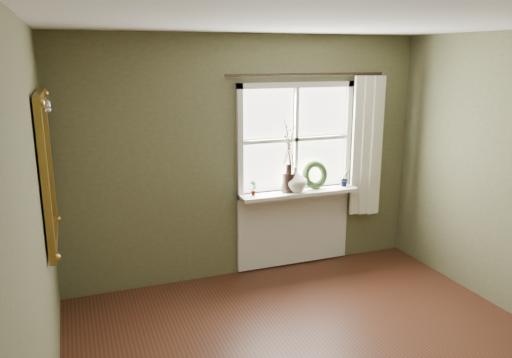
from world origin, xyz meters
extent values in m
plane|color=silver|center=(0.00, 0.00, 2.60)|extent=(4.50, 4.50, 0.00)
cube|color=brown|center=(0.00, 2.30, 1.30)|extent=(4.00, 0.10, 2.60)
cube|color=brown|center=(-2.05, 0.00, 1.30)|extent=(0.10, 4.50, 2.60)
cube|color=silver|center=(0.55, 2.22, 0.89)|extent=(1.36, 0.06, 0.06)
cube|color=silver|center=(0.55, 2.22, 2.07)|extent=(1.36, 0.06, 0.06)
cube|color=silver|center=(-0.10, 2.22, 1.48)|extent=(0.06, 0.06, 1.24)
cube|color=silver|center=(1.20, 2.22, 1.48)|extent=(0.06, 0.06, 1.24)
cube|color=silver|center=(0.55, 2.22, 1.48)|extent=(1.24, 0.05, 0.04)
cube|color=silver|center=(0.55, 2.22, 1.48)|extent=(0.04, 0.05, 1.12)
cube|color=white|center=(0.23, 2.25, 1.77)|extent=(0.59, 0.01, 0.53)
cube|color=white|center=(0.88, 2.25, 1.77)|extent=(0.59, 0.01, 0.53)
cube|color=white|center=(0.23, 2.25, 1.19)|extent=(0.59, 0.01, 0.53)
cube|color=white|center=(0.88, 2.25, 1.19)|extent=(0.59, 0.01, 0.53)
cube|color=silver|center=(0.55, 2.12, 0.90)|extent=(1.36, 0.26, 0.04)
cube|color=silver|center=(0.55, 2.23, 0.46)|extent=(1.36, 0.04, 0.88)
cylinder|color=black|center=(0.42, 2.12, 1.03)|extent=(0.19, 0.19, 0.22)
imported|color=silver|center=(0.50, 2.12, 1.06)|extent=(0.27, 0.27, 0.27)
torus|color=#2C441E|center=(0.76, 2.16, 1.04)|extent=(0.33, 0.18, 0.33)
imported|color=#2C441E|center=(0.01, 2.12, 1.00)|extent=(0.11, 0.09, 0.17)
imported|color=#2C441E|center=(1.13, 2.12, 1.01)|extent=(0.12, 0.10, 0.18)
cube|color=silver|center=(1.39, 2.13, 1.37)|extent=(0.36, 0.12, 1.59)
cylinder|color=black|center=(0.65, 2.17, 2.18)|extent=(1.84, 0.03, 0.03)
cube|color=white|center=(-1.97, 1.41, 1.52)|extent=(0.02, 0.83, 1.02)
cube|color=olive|center=(-1.96, 1.41, 2.07)|extent=(0.05, 1.01, 0.09)
cube|color=olive|center=(-1.96, 1.41, 0.96)|extent=(0.05, 1.01, 0.09)
cube|color=olive|center=(-1.96, 0.95, 1.52)|extent=(0.05, 0.09, 1.02)
cube|color=olive|center=(-1.96, 1.87, 1.52)|extent=(0.05, 0.09, 1.02)
sphere|color=silver|center=(-1.91, 1.38, 2.02)|extent=(0.04, 0.04, 0.04)
sphere|color=silver|center=(-1.91, 1.41, 1.98)|extent=(0.04, 0.04, 0.04)
sphere|color=silver|center=(-1.91, 1.44, 2.03)|extent=(0.04, 0.04, 0.04)
camera|label=1|loc=(-1.77, -2.69, 2.37)|focal=35.00mm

